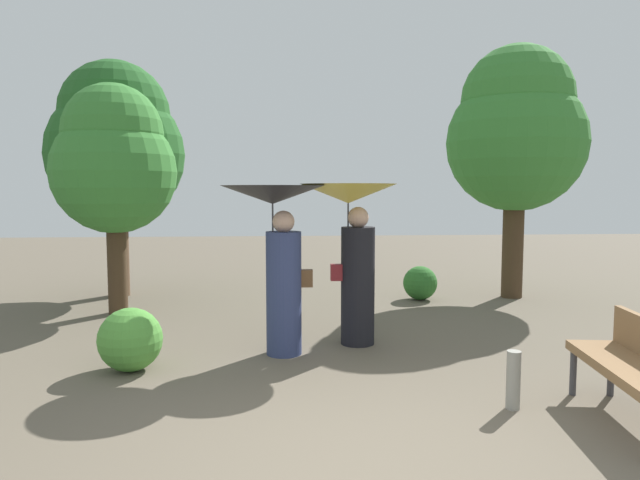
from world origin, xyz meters
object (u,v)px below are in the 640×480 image
Objects in this scene: person_left at (278,239)px; tree_near_left at (116,142)px; tree_mid_left at (114,160)px; person_right at (352,234)px; path_marker_post at (513,380)px; park_bench at (640,363)px; tree_near_right at (516,130)px.

tree_near_left is at bearing 31.95° from person_left.
tree_near_left is 1.19× the size of tree_mid_left.
person_right is (0.90, 0.37, 0.03)m from person_left.
person_right is 4.05m from tree_mid_left.
person_right is at bearing -30.92° from tree_mid_left.
tree_mid_left is (0.38, -1.52, -0.40)m from tree_near_left.
person_right is at bearing -43.31° from tree_near_left.
tree_mid_left reaches higher than person_right.
tree_near_left is 7.90m from path_marker_post.
tree_near_left reaches higher than park_bench.
person_left is at bearing -53.93° from tree_near_left.
tree_near_right is 8.59× the size of path_marker_post.
tree_near_left reaches higher than person_left.
tree_near_right reaches higher than path_marker_post.
park_bench is 3.04× the size of path_marker_post.
tree_near_left is (-2.84, 3.91, 1.40)m from person_left.
tree_mid_left reaches higher than person_left.
tree_mid_left is at bearing -172.87° from tree_near_right.
park_bench is at bearing -103.04° from tree_near_right.
tree_near_right is (1.26, 5.43, 2.42)m from park_bench.
tree_near_left reaches higher than tree_mid_left.
tree_mid_left reaches higher than park_bench.
tree_mid_left is at bearing -75.92° from tree_near_left.
tree_near_left is 1.61m from tree_mid_left.
person_right is at bearing 117.14° from path_marker_post.
person_left reaches higher than path_marker_post.
tree_near_left is at bearing 42.57° from person_right.
tree_mid_left is (-2.46, 2.39, 1.00)m from person_left.
person_left is 0.98m from person_right.
tree_mid_left is (-3.37, 2.02, 0.98)m from person_right.
person_left is 0.99× the size of person_right.
tree_near_left is (-5.72, 6.12, 2.23)m from park_bench.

